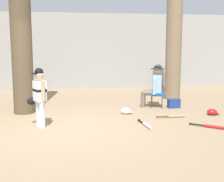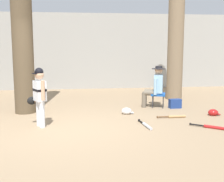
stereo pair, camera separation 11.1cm
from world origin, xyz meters
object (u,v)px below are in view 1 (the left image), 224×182
(young_ballplayer, at_px, (39,94))
(bat_wood_tan, at_px, (174,116))
(tree_behind_spectator, at_px, (174,27))
(seated_spectator, at_px, (154,85))
(tree_near_player, at_px, (20,11))
(bat_aluminum_silver, at_px, (146,125))
(bat_red_barrel, at_px, (212,127))
(folding_stool, at_px, (157,95))
(handbag_beside_stool, at_px, (174,103))
(batting_helmet_red, at_px, (212,112))
(batting_helmet_white, at_px, (126,111))

(young_ballplayer, height_order, bat_wood_tan, young_ballplayer)
(tree_behind_spectator, height_order, seated_spectator, tree_behind_spectator)
(tree_near_player, relative_size, tree_behind_spectator, 1.14)
(tree_behind_spectator, height_order, bat_aluminum_silver, tree_behind_spectator)
(tree_near_player, relative_size, bat_red_barrel, 9.62)
(bat_wood_tan, bearing_deg, folding_stool, 92.18)
(young_ballplayer, relative_size, handbag_beside_stool, 3.84)
(young_ballplayer, height_order, batting_helmet_red, young_ballplayer)
(bat_wood_tan, relative_size, bat_aluminum_silver, 0.95)
(seated_spectator, height_order, bat_aluminum_silver, seated_spectator)
(tree_near_player, bearing_deg, bat_aluminum_silver, -32.48)
(folding_stool, xyz_separation_m, batting_helmet_white, (-1.06, -0.74, -0.29))
(seated_spectator, bearing_deg, tree_behind_spectator, 50.50)
(batting_helmet_white, bearing_deg, seated_spectator, 38.66)
(tree_near_player, distance_m, bat_wood_tan, 4.71)
(young_ballplayer, xyz_separation_m, bat_aluminum_silver, (2.32, -0.33, -0.71))
(tree_behind_spectator, height_order, batting_helmet_red, tree_behind_spectator)
(batting_helmet_white, bearing_deg, tree_behind_spectator, 45.32)
(folding_stool, bearing_deg, tree_behind_spectator, 53.88)
(seated_spectator, bearing_deg, folding_stool, -18.48)
(folding_stool, distance_m, bat_wood_tan, 1.35)
(young_ballplayer, bearing_deg, handbag_beside_stool, 22.76)
(folding_stool, xyz_separation_m, bat_red_barrel, (0.53, -2.35, -0.33))
(bat_aluminum_silver, height_order, batting_helmet_red, batting_helmet_red)
(tree_near_player, relative_size, batting_helmet_red, 20.48)
(tree_behind_spectator, bearing_deg, batting_helmet_white, -134.68)
(folding_stool, bearing_deg, bat_red_barrel, -77.41)
(handbag_beside_stool, height_order, bat_wood_tan, handbag_beside_stool)
(tree_near_player, height_order, handbag_beside_stool, tree_near_player)
(tree_near_player, distance_m, seated_spectator, 4.15)
(tree_near_player, height_order, tree_behind_spectator, tree_near_player)
(tree_behind_spectator, bearing_deg, handbag_beside_stool, -107.92)
(seated_spectator, height_order, bat_wood_tan, seated_spectator)
(bat_aluminum_silver, xyz_separation_m, batting_helmet_red, (1.97, 0.85, 0.04))
(seated_spectator, distance_m, batting_helmet_white, 1.36)
(folding_stool, height_order, bat_wood_tan, folding_stool)
(handbag_beside_stool, distance_m, bat_red_barrel, 2.18)
(bat_wood_tan, bearing_deg, tree_near_player, 163.72)
(folding_stool, height_order, handbag_beside_stool, folding_stool)
(tree_near_player, bearing_deg, batting_helmet_white, -11.28)
(tree_behind_spectator, distance_m, bat_wood_tan, 3.59)
(folding_stool, relative_size, bat_wood_tan, 0.70)
(tree_behind_spectator, height_order, folding_stool, tree_behind_spectator)
(handbag_beside_stool, xyz_separation_m, batting_helmet_red, (0.67, -1.01, -0.05))
(bat_wood_tan, bearing_deg, batting_helmet_red, 6.52)
(tree_near_player, bearing_deg, young_ballplayer, -69.94)
(tree_near_player, xyz_separation_m, young_ballplayer, (0.55, -1.49, -1.89))
(folding_stool, xyz_separation_m, bat_aluminum_silver, (-0.86, -2.04, -0.33))
(tree_behind_spectator, height_order, handbag_beside_stool, tree_behind_spectator)
(young_ballplayer, distance_m, folding_stool, 3.62)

